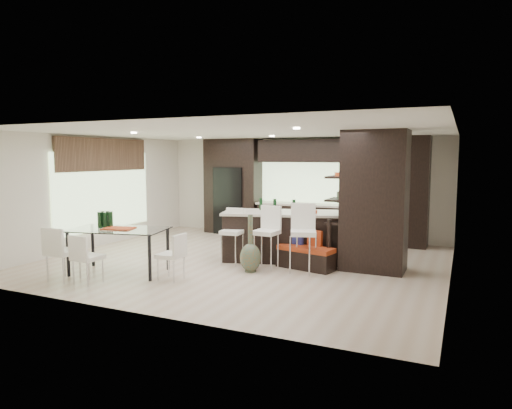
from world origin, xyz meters
The scene contains 22 objects.
ground centered at (0.00, 0.00, 0.00)m, with size 8.00×8.00×0.00m, color #C5AD97.
back_wall centered at (0.00, 3.50, 1.35)m, with size 8.00×0.02×2.70m, color silver.
left_wall centered at (-4.00, 0.00, 1.35)m, with size 0.02×7.00×2.70m, color silver.
right_wall centered at (4.00, 0.00, 1.35)m, with size 0.02×7.00×2.70m, color silver.
ceiling centered at (0.00, 0.00, 2.70)m, with size 8.00×7.00×0.02m, color white.
window_left centered at (-3.96, 0.20, 1.35)m, with size 0.04×3.20×1.90m, color #B2D199.
window_back centered at (0.60, 3.46, 1.55)m, with size 3.40×0.04×1.20m, color #B2D199.
stone_accent centered at (-3.93, 0.20, 2.25)m, with size 0.08×3.00×0.80m, color brown.
ceiling_spots centered at (0.00, 0.25, 2.68)m, with size 4.00×3.00×0.02m, color white.
back_cabinetry centered at (0.50, 3.17, 1.35)m, with size 6.80×0.68×2.70m, color black.
refrigerator centered at (-1.90, 3.12, 0.95)m, with size 0.90×0.68×1.90m, color black.
partition_column centered at (2.60, 0.40, 1.35)m, with size 1.20×0.80×2.70m, color black.
kitchen_island centered at (0.67, 0.49, 0.52)m, with size 2.50×1.07×1.04m, color black.
stool_left centered at (-0.10, -0.35, 0.46)m, with size 0.41×0.41×0.93m, color white.
stool_mid centered at (0.67, -0.36, 0.50)m, with size 0.44×0.44×1.00m, color white.
stool_right centered at (1.43, -0.38, 0.53)m, with size 0.47×0.47×1.06m, color white.
bench centered at (1.38, -0.05, 0.22)m, with size 1.15×0.44×0.44m, color black.
floor_vase centered at (0.49, -0.73, 0.55)m, with size 0.40×0.40×1.10m, color #4A523B, non-canonical shape.
dining_table centered at (-1.72, -1.85, 0.42)m, with size 1.76×0.99×0.85m, color white.
chair_near centered at (-1.72, -2.64, 0.40)m, with size 0.43×0.43×0.80m, color white.
chair_far centered at (-2.27, -2.67, 0.45)m, with size 0.48×0.48×0.90m, color white.
chair_end centered at (-0.55, -1.85, 0.39)m, with size 0.42×0.42×0.77m, color white.
Camera 1 is at (4.16, -8.47, 2.20)m, focal length 32.00 mm.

